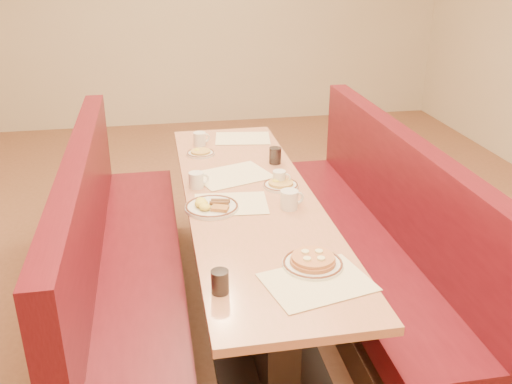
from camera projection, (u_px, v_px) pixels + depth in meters
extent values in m
plane|color=#9E6647|center=(251.00, 310.00, 3.43)|extent=(8.00, 8.00, 0.00)
cube|color=beige|center=(189.00, 3.00, 6.47)|extent=(6.00, 0.04, 2.80)
cube|color=black|center=(251.00, 306.00, 3.42)|extent=(0.55, 1.88, 0.06)
cube|color=black|center=(251.00, 259.00, 3.29)|extent=(0.15, 1.75, 0.71)
cube|color=tan|center=(250.00, 199.00, 3.14)|extent=(0.70, 2.50, 0.04)
cube|color=#4C3326|center=(135.00, 308.00, 3.28)|extent=(0.55, 2.50, 0.20)
cube|color=#5E1018|center=(131.00, 267.00, 3.17)|extent=(0.55, 2.50, 0.16)
cube|color=#5E1018|center=(83.00, 209.00, 2.98)|extent=(0.12, 2.50, 0.60)
cube|color=#4C3326|center=(359.00, 284.00, 3.50)|extent=(0.55, 2.50, 0.20)
cube|color=#5E1018|center=(362.00, 246.00, 3.40)|extent=(0.55, 2.50, 0.16)
cube|color=#5E1018|center=(402.00, 185.00, 3.28)|extent=(0.12, 2.50, 0.60)
cube|color=#FDF3C6|center=(231.00, 204.00, 3.03)|extent=(0.41, 0.32, 0.00)
cube|color=#FDF3C6|center=(317.00, 282.00, 2.33)|extent=(0.48, 0.40, 0.00)
cube|color=#FDF3C6|center=(232.00, 175.00, 3.40)|extent=(0.51, 0.44, 0.00)
cube|color=#FDF3C6|center=(243.00, 138.00, 4.05)|extent=(0.42, 0.34, 0.00)
cylinder|color=silver|center=(313.00, 264.00, 2.45)|extent=(0.26, 0.26, 0.02)
torus|color=#5D2E1C|center=(313.00, 263.00, 2.45)|extent=(0.26, 0.26, 0.01)
cylinder|color=#DE854F|center=(313.00, 261.00, 2.44)|extent=(0.20, 0.20, 0.02)
cylinder|color=#DE854F|center=(313.00, 258.00, 2.44)|extent=(0.18, 0.18, 0.02)
cylinder|color=#F8EAA2|center=(319.00, 251.00, 2.46)|extent=(0.03, 0.03, 0.01)
cylinder|color=#F8EAA2|center=(305.00, 252.00, 2.46)|extent=(0.03, 0.03, 0.01)
cylinder|color=#F8EAA2|center=(307.00, 259.00, 2.40)|extent=(0.03, 0.03, 0.01)
cylinder|color=#F8EAA2|center=(321.00, 258.00, 2.40)|extent=(0.03, 0.03, 0.01)
cylinder|color=silver|center=(212.00, 207.00, 2.98)|extent=(0.28, 0.28, 0.02)
torus|color=#5D2E1C|center=(212.00, 206.00, 2.97)|extent=(0.28, 0.28, 0.01)
ellipsoid|color=yellow|center=(201.00, 203.00, 2.96)|extent=(0.07, 0.07, 0.04)
ellipsoid|color=yellow|center=(205.00, 207.00, 2.92)|extent=(0.06, 0.06, 0.03)
ellipsoid|color=yellow|center=(201.00, 201.00, 3.00)|extent=(0.06, 0.06, 0.03)
cylinder|color=brown|center=(219.00, 203.00, 2.98)|extent=(0.10, 0.04, 0.02)
cylinder|color=brown|center=(221.00, 201.00, 3.00)|extent=(0.10, 0.04, 0.02)
cube|color=#B77039|center=(220.00, 208.00, 2.92)|extent=(0.10, 0.09, 0.02)
cylinder|color=silver|center=(281.00, 186.00, 3.25)|extent=(0.20, 0.20, 0.02)
torus|color=#5D2E1C|center=(281.00, 184.00, 3.25)|extent=(0.20, 0.20, 0.01)
cylinder|color=#F0C454|center=(281.00, 183.00, 3.24)|extent=(0.14, 0.14, 0.02)
ellipsoid|color=yellow|center=(276.00, 181.00, 3.25)|extent=(0.04, 0.04, 0.02)
cylinder|color=silver|center=(201.00, 154.00, 3.74)|extent=(0.19, 0.19, 0.01)
torus|color=#5D2E1C|center=(201.00, 153.00, 3.74)|extent=(0.18, 0.18, 0.01)
cylinder|color=#F0C454|center=(201.00, 151.00, 3.74)|extent=(0.13, 0.13, 0.01)
ellipsoid|color=yellow|center=(197.00, 150.00, 3.75)|extent=(0.04, 0.04, 0.02)
cylinder|color=silver|center=(289.00, 200.00, 2.97)|extent=(0.09, 0.09, 0.10)
torus|color=silver|center=(298.00, 198.00, 2.98)|extent=(0.07, 0.03, 0.07)
cylinder|color=black|center=(289.00, 192.00, 2.95)|extent=(0.08, 0.08, 0.01)
cylinder|color=silver|center=(196.00, 180.00, 3.22)|extent=(0.08, 0.08, 0.09)
torus|color=silver|center=(204.00, 179.00, 3.24)|extent=(0.07, 0.03, 0.06)
cylinder|color=black|center=(196.00, 174.00, 3.21)|extent=(0.07, 0.07, 0.01)
cylinder|color=silver|center=(279.00, 178.00, 3.27)|extent=(0.07, 0.07, 0.08)
torus|color=silver|center=(286.00, 178.00, 3.27)|extent=(0.06, 0.03, 0.06)
cylinder|color=black|center=(279.00, 172.00, 3.26)|extent=(0.06, 0.06, 0.01)
cylinder|color=silver|center=(200.00, 139.00, 3.90)|extent=(0.08, 0.08, 0.09)
torus|color=silver|center=(206.00, 138.00, 3.92)|extent=(0.07, 0.04, 0.06)
cylinder|color=black|center=(199.00, 134.00, 3.89)|extent=(0.07, 0.07, 0.01)
cylinder|color=black|center=(220.00, 282.00, 2.25)|extent=(0.07, 0.07, 0.10)
cylinder|color=silver|center=(220.00, 282.00, 2.25)|extent=(0.07, 0.07, 0.10)
cylinder|color=black|center=(275.00, 156.00, 3.58)|extent=(0.07, 0.07, 0.10)
cylinder|color=silver|center=(275.00, 156.00, 3.58)|extent=(0.08, 0.08, 0.10)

